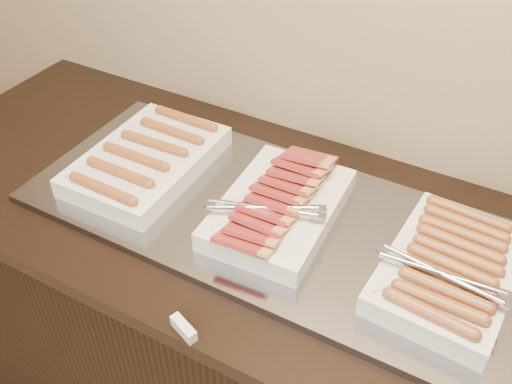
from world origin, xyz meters
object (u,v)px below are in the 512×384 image
Objects in this scene: warming_tray at (277,219)px; dish_center at (278,206)px; counter at (275,339)px; dish_right at (450,269)px; dish_left at (147,159)px.

warming_tray is 3.05× the size of dish_center.
dish_right reaches higher than counter.
dish_left is at bearing 180.00° from warming_tray.
dish_right is at bearing -2.93° from dish_center.
dish_center is (0.37, -0.00, 0.01)m from dish_left.
warming_tray is 0.37m from dish_left.
warming_tray is (-0.01, 0.00, 0.46)m from counter.
dish_center is at bearing -122.73° from counter.
dish_center is (0.00, -0.00, 0.04)m from warming_tray.
dish_right is at bearing -0.55° from counter.
dish_right is (0.39, -0.00, 0.04)m from warming_tray.
dish_center reaches higher than counter.
counter is 0.46m from warming_tray.
dish_center is at bearing -176.56° from dish_right.
dish_center reaches higher than dish_left.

